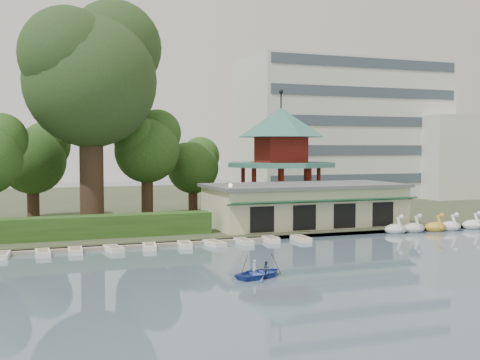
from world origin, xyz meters
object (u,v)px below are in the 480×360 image
boathouse (305,204)px  rowboat_with_passengers (260,269)px  pavilion (281,150)px  big_tree (92,70)px  dock (68,249)px

boathouse → rowboat_with_passengers: 21.95m
boathouse → pavilion: (2.00, 10.03, 5.11)m
big_tree → boathouse: bearing=-18.3°
pavilion → big_tree: size_ratio=0.63×
boathouse → rowboat_with_passengers: size_ratio=3.36×
rowboat_with_passengers → dock: bearing=126.5°
big_tree → rowboat_with_passengers: bearing=-74.4°
dock → big_tree: 18.70m
pavilion → rowboat_with_passengers: pavilion is taller
big_tree → rowboat_with_passengers: 29.26m
boathouse → big_tree: 23.47m
pavilion → boathouse: bearing=-101.3°
boathouse → rowboat_with_passengers: (-11.99, -18.29, -1.89)m
boathouse → dock: bearing=-167.8°
dock → rowboat_with_passengers: size_ratio=6.14×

